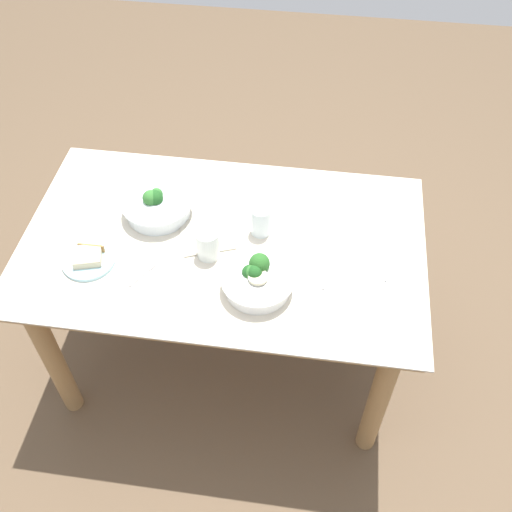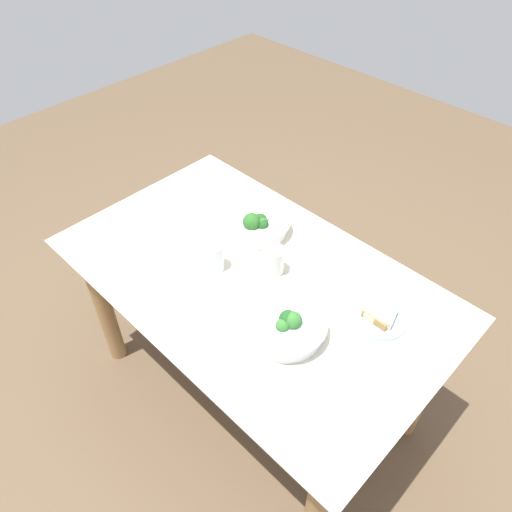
% 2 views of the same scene
% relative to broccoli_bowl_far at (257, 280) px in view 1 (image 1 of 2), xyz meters
% --- Properties ---
extents(ground_plane, '(6.00, 6.00, 0.00)m').
position_rel_broccoli_bowl_far_xyz_m(ground_plane, '(0.14, -0.17, -0.74)').
color(ground_plane, brown).
extents(dining_table, '(1.33, 0.80, 0.70)m').
position_rel_broccoli_bowl_far_xyz_m(dining_table, '(0.14, -0.17, -0.16)').
color(dining_table, beige).
rests_on(dining_table, ground_plane).
extents(broccoli_bowl_far, '(0.22, 0.22, 0.10)m').
position_rel_broccoli_bowl_far_xyz_m(broccoli_bowl_far, '(0.00, 0.00, 0.00)').
color(broccoli_bowl_far, white).
rests_on(broccoli_bowl_far, dining_table).
extents(broccoli_bowl_near, '(0.24, 0.24, 0.10)m').
position_rel_broccoli_bowl_far_xyz_m(broccoli_bowl_near, '(0.38, -0.27, -0.00)').
color(broccoli_bowl_near, white).
rests_on(broccoli_bowl_near, dining_table).
extents(bread_side_plate, '(0.17, 0.17, 0.04)m').
position_rel_broccoli_bowl_far_xyz_m(bread_side_plate, '(0.55, -0.03, -0.03)').
color(bread_side_plate, '#99C6D1').
rests_on(bread_side_plate, dining_table).
extents(water_glass_center, '(0.07, 0.07, 0.10)m').
position_rel_broccoli_bowl_far_xyz_m(water_glass_center, '(0.02, -0.24, 0.01)').
color(water_glass_center, silver).
rests_on(water_glass_center, dining_table).
extents(water_glass_side, '(0.07, 0.07, 0.10)m').
position_rel_broccoli_bowl_far_xyz_m(water_glass_side, '(0.17, -0.11, 0.01)').
color(water_glass_side, silver).
rests_on(water_glass_side, dining_table).
extents(fork_by_far_bowl, '(0.06, 0.10, 0.00)m').
position_rel_broccoli_bowl_far_xyz_m(fork_by_far_bowl, '(0.36, -0.00, -0.04)').
color(fork_by_far_bowl, '#B7B7BC').
rests_on(fork_by_far_bowl, dining_table).
extents(fork_by_near_bowl, '(0.01, 0.10, 0.00)m').
position_rel_broccoli_bowl_far_xyz_m(fork_by_near_bowl, '(-0.39, -0.13, -0.04)').
color(fork_by_near_bowl, '#B7B7BC').
rests_on(fork_by_near_bowl, dining_table).
extents(table_knife_left, '(0.03, 0.19, 0.00)m').
position_rel_broccoli_bowl_far_xyz_m(table_knife_left, '(-0.22, -0.11, -0.04)').
color(table_knife_left, '#B7B7BC').
rests_on(table_knife_left, dining_table).
extents(napkin_folded_upper, '(0.22, 0.21, 0.01)m').
position_rel_broccoli_bowl_far_xyz_m(napkin_folded_upper, '(0.20, -0.19, -0.04)').
color(napkin_folded_upper, '#B1A997').
rests_on(napkin_folded_upper, dining_table).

